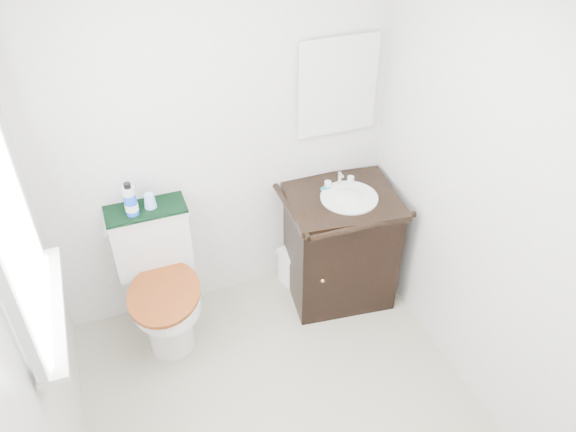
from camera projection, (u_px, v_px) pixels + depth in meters
floor at (290, 425)px, 3.20m from camera, size 2.40×2.40×0.00m
wall_back at (220, 142)px, 3.37m from camera, size 2.40×0.00×2.40m
wall_left at (25, 337)px, 2.16m from camera, size 0.00×2.40×2.40m
wall_right at (498, 216)px, 2.78m from camera, size 0.00×2.40×2.40m
window at (7, 226)px, 2.15m from camera, size 0.02×0.70×0.90m
mirror at (337, 86)px, 3.41m from camera, size 0.50×0.02×0.60m
toilet at (161, 286)px, 3.54m from camera, size 0.54×0.70×0.90m
vanity at (340, 243)px, 3.81m from camera, size 0.77×0.68×0.92m
trash_bin at (294, 265)px, 4.05m from camera, size 0.25×0.22×0.30m
towel at (145, 209)px, 3.32m from camera, size 0.48×0.22×0.02m
mouthwash_bottle at (130, 200)px, 3.21m from camera, size 0.07×0.07×0.21m
cup at (150, 201)px, 3.30m from camera, size 0.07×0.07×0.09m
soap_bar at (326, 188)px, 3.63m from camera, size 0.08×0.05×0.02m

